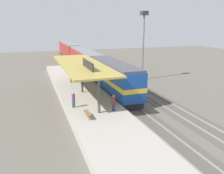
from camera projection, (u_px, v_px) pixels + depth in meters
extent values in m
plane|color=#5B564C|center=(128.00, 94.00, 33.78)|extent=(120.00, 120.00, 0.00)
cube|color=#4E4941|center=(115.00, 95.00, 33.15)|extent=(3.20, 110.00, 0.04)
cube|color=gray|center=(110.00, 95.00, 32.90)|extent=(0.10, 110.00, 0.16)
cube|color=gray|center=(120.00, 94.00, 33.36)|extent=(0.10, 110.00, 0.16)
cube|color=#4E4941|center=(145.00, 92.00, 34.60)|extent=(3.20, 110.00, 0.04)
cube|color=gray|center=(140.00, 92.00, 34.36)|extent=(0.10, 110.00, 0.16)
cube|color=gray|center=(149.00, 91.00, 34.81)|extent=(0.10, 110.00, 0.16)
cube|color=#9E998E|center=(82.00, 95.00, 31.58)|extent=(6.00, 44.00, 0.90)
cylinder|color=#47474C|center=(99.00, 96.00, 23.70)|extent=(0.28, 0.28, 3.60)
cylinder|color=#47474C|center=(82.00, 79.00, 31.00)|extent=(0.28, 0.28, 3.60)
cylinder|color=#47474C|center=(71.00, 68.00, 38.30)|extent=(0.28, 0.28, 3.60)
cube|color=#A38E3D|center=(81.00, 64.00, 30.51)|extent=(5.20, 18.00, 0.20)
cube|color=black|center=(88.00, 65.00, 27.08)|extent=(0.12, 4.80, 0.90)
cylinder|color=#333338|center=(89.00, 118.00, 22.30)|extent=(0.07, 0.07, 0.42)
cylinder|color=#333338|center=(86.00, 113.00, 23.48)|extent=(0.07, 0.07, 0.42)
cube|color=brown|center=(87.00, 113.00, 22.83)|extent=(0.44, 1.70, 0.08)
cube|color=#28282D|center=(114.00, 91.00, 33.46)|extent=(2.60, 13.60, 0.70)
cube|color=#19479E|center=(114.00, 76.00, 32.92)|extent=(2.90, 14.40, 3.50)
cube|color=#47474C|center=(114.00, 63.00, 32.43)|extent=(2.78, 14.11, 0.24)
cube|color=yellow|center=(114.00, 78.00, 32.98)|extent=(2.93, 14.43, 0.56)
cube|color=#28282D|center=(85.00, 69.00, 49.89)|extent=(2.60, 19.20, 0.70)
cube|color=maroon|center=(85.00, 59.00, 49.37)|extent=(2.90, 20.00, 3.30)
cube|color=slate|center=(85.00, 51.00, 48.92)|extent=(2.78, 19.60, 0.24)
cube|color=#28282D|center=(69.00, 56.00, 68.88)|extent=(2.60, 19.20, 0.70)
cube|color=maroon|center=(69.00, 49.00, 68.36)|extent=(2.90, 20.00, 3.30)
cube|color=slate|center=(68.00, 43.00, 67.91)|extent=(2.78, 19.60, 0.24)
cylinder|color=slate|center=(143.00, 49.00, 40.97)|extent=(0.28, 0.28, 11.00)
cube|color=#333338|center=(144.00, 13.00, 39.46)|extent=(1.10, 1.10, 0.70)
cylinder|color=olive|center=(71.00, 80.00, 36.26)|extent=(0.16, 0.16, 0.84)
cylinder|color=olive|center=(72.00, 80.00, 36.32)|extent=(0.16, 0.16, 0.84)
cylinder|color=#4C4C51|center=(71.00, 75.00, 36.10)|extent=(0.34, 0.34, 0.64)
sphere|color=tan|center=(71.00, 73.00, 35.99)|extent=(0.23, 0.23, 0.23)
cylinder|color=navy|center=(113.00, 107.00, 24.56)|extent=(0.16, 0.16, 0.84)
cylinder|color=navy|center=(114.00, 107.00, 24.62)|extent=(0.16, 0.16, 0.84)
cylinder|color=maroon|center=(113.00, 100.00, 24.40)|extent=(0.34, 0.34, 0.64)
sphere|color=tan|center=(113.00, 96.00, 24.29)|extent=(0.23, 0.23, 0.23)
cylinder|color=#23603D|center=(73.00, 104.00, 25.58)|extent=(0.16, 0.16, 0.84)
cylinder|color=#23603D|center=(74.00, 104.00, 25.64)|extent=(0.16, 0.16, 0.84)
cylinder|color=#663375|center=(73.00, 97.00, 25.42)|extent=(0.34, 0.34, 0.64)
sphere|color=tan|center=(73.00, 93.00, 25.30)|extent=(0.23, 0.23, 0.23)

